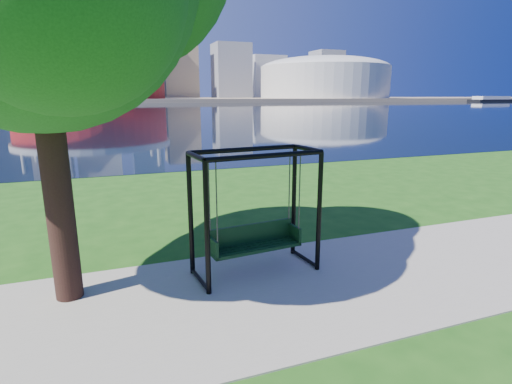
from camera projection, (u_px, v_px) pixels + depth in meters
ground at (261, 281)px, 7.73m from camera, size 900.00×900.00×0.00m
path at (270, 292)px, 7.27m from camera, size 120.00×4.00×0.03m
river at (117, 110)px, 100.73m from camera, size 900.00×180.00×0.02m
far_bank at (109, 99)px, 286.51m from camera, size 900.00×228.00×2.00m
stadium at (88, 75)px, 215.30m from camera, size 83.00×83.00×32.00m
arena at (324, 77)px, 263.74m from camera, size 84.00×84.00×26.56m
skyline at (98, 50)px, 289.09m from camera, size 392.00×66.00×96.50m
swing at (255, 215)px, 7.87m from camera, size 2.54×1.30×2.50m
barge at (491, 99)px, 245.01m from camera, size 33.55×12.06×3.28m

